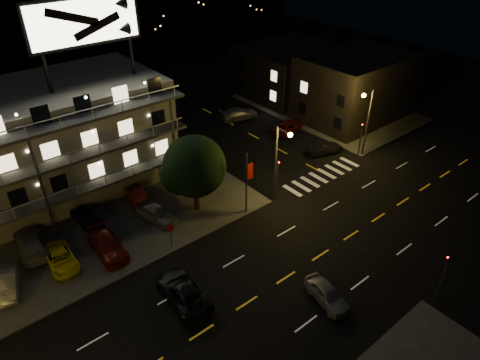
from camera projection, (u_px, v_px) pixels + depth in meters
ground at (267, 290)px, 32.16m from camera, size 140.00×140.00×0.00m
curb_ne at (327, 107)px, 61.15m from camera, size 16.00×24.00×0.15m
motel at (15, 150)px, 39.49m from camera, size 28.00×13.80×18.10m
side_bldg_front at (354, 87)px, 56.28m from camera, size 14.06×10.00×8.50m
side_bldg_back at (289, 70)px, 64.49m from camera, size 14.06×12.00×7.00m
streetlight_nc at (279, 157)px, 39.18m from camera, size 0.44×1.92×8.00m
streetlight_ne at (367, 117)px, 46.70m from camera, size 1.92×0.44×8.00m
signal_nw at (277, 175)px, 41.10m from camera, size 0.20×0.27×4.60m
signal_sw at (444, 274)px, 30.06m from camera, size 0.20×0.27×4.60m
signal_ne at (361, 136)px, 48.05m from camera, size 0.27×0.20×4.60m
banner_north at (247, 182)px, 38.49m from camera, size 0.83×0.16×6.40m
stop_sign at (171, 232)px, 35.21m from camera, size 0.91×0.11×2.61m
tree at (194, 168)px, 38.23m from camera, size 5.93×5.71×7.47m
lot_car_1 at (7, 284)px, 31.60m from camera, size 2.47×4.19×1.31m
lot_car_2 at (61, 259)px, 33.91m from camera, size 2.27×4.55×1.24m
lot_car_3 at (108, 245)px, 35.06m from camera, size 2.31×5.16×1.47m
lot_car_4 at (157, 213)px, 38.73m from camera, size 2.72×4.56×1.45m
lot_car_7 at (31, 243)px, 35.23m from camera, size 2.59×5.46×1.54m
lot_car_8 at (84, 214)px, 38.65m from camera, size 1.79×4.12×1.38m
lot_car_9 at (135, 193)px, 41.54m from camera, size 2.08×4.41×1.40m
side_car_0 at (325, 148)px, 49.55m from camera, size 4.38×2.61×1.36m
side_car_1 at (288, 127)px, 54.36m from camera, size 5.30×3.29×1.37m
side_car_2 at (239, 114)px, 57.56m from camera, size 5.65×3.32×1.54m
side_car_3 at (217, 99)px, 62.34m from camera, size 4.16×2.66×1.32m
road_car_east at (327, 294)px, 30.95m from camera, size 2.35×4.24×1.36m
road_car_west at (183, 291)px, 31.08m from camera, size 2.95×5.61×1.51m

